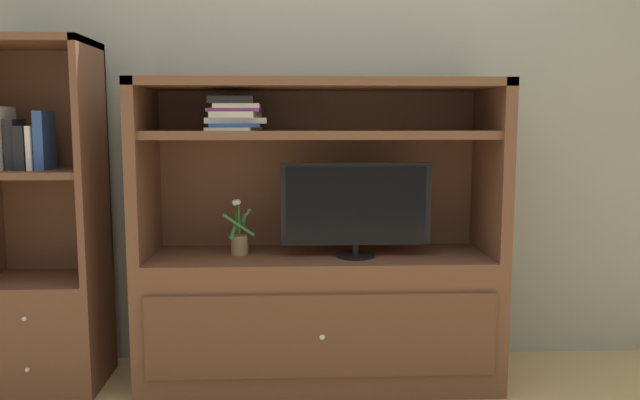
% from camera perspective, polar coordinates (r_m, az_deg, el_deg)
% --- Properties ---
extents(painted_rear_wall, '(6.00, 0.10, 2.80)m').
position_cam_1_polar(painted_rear_wall, '(3.09, -0.32, 11.44)').
color(painted_rear_wall, gray).
rests_on(painted_rear_wall, ground_plane).
extents(media_console, '(1.58, 0.51, 1.35)m').
position_cam_1_polar(media_console, '(2.83, -0.05, -7.62)').
color(media_console, brown).
rests_on(media_console, ground_plane).
extents(tv_monitor, '(0.65, 0.17, 0.41)m').
position_cam_1_polar(tv_monitor, '(2.70, 3.30, -0.63)').
color(tv_monitor, black).
rests_on(tv_monitor, media_console).
extents(potted_plant, '(0.14, 0.14, 0.25)m').
position_cam_1_polar(potted_plant, '(2.80, -7.38, -3.73)').
color(potted_plant, '#8C7251').
rests_on(potted_plant, media_console).
extents(magazine_stack, '(0.27, 0.35, 0.14)m').
position_cam_1_polar(magazine_stack, '(2.74, -7.73, 7.76)').
color(magazine_stack, silver).
rests_on(magazine_stack, media_console).
extents(bookshelf_tall, '(0.52, 0.40, 1.52)m').
position_cam_1_polar(bookshelf_tall, '(3.03, -24.00, -6.31)').
color(bookshelf_tall, brown).
rests_on(bookshelf_tall, ground_plane).
extents(upright_book_row, '(0.26, 0.18, 0.27)m').
position_cam_1_polar(upright_book_row, '(2.97, -25.76, 4.66)').
color(upright_book_row, gold).
rests_on(upright_book_row, bookshelf_tall).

